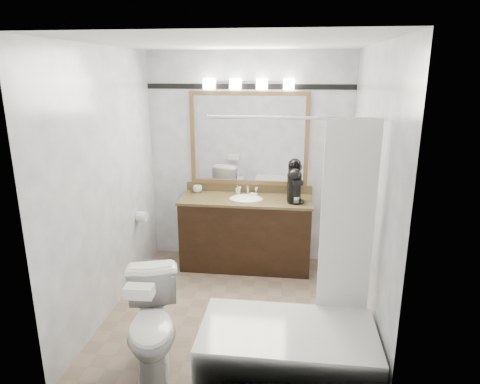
% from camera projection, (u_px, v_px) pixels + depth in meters
% --- Properties ---
extents(room, '(2.42, 2.62, 2.52)m').
position_uv_depth(room, '(234.00, 188.00, 3.87)').
color(room, gray).
rests_on(room, ground).
extents(vanity, '(1.53, 0.58, 0.97)m').
position_uv_depth(vanity, '(246.00, 231.00, 5.07)').
color(vanity, black).
rests_on(vanity, ground).
extents(mirror, '(1.40, 0.04, 1.10)m').
position_uv_depth(mirror, '(249.00, 139.00, 5.03)').
color(mirror, olive).
rests_on(mirror, room).
extents(vanity_light_bar, '(1.02, 0.14, 0.12)m').
position_uv_depth(vanity_light_bar, '(249.00, 84.00, 4.80)').
color(vanity_light_bar, silver).
rests_on(vanity_light_bar, room).
extents(accent_stripe, '(2.40, 0.01, 0.06)m').
position_uv_depth(accent_stripe, '(249.00, 87.00, 4.87)').
color(accent_stripe, black).
rests_on(accent_stripe, room).
extents(bathtub, '(1.30, 0.75, 1.96)m').
position_uv_depth(bathtub, '(290.00, 347.00, 3.22)').
color(bathtub, white).
rests_on(bathtub, ground).
extents(tp_roll, '(0.11, 0.12, 0.12)m').
position_uv_depth(tp_roll, '(142.00, 216.00, 4.80)').
color(tp_roll, white).
rests_on(tp_roll, room).
extents(toilet, '(0.62, 0.83, 0.75)m').
position_uv_depth(toilet, '(153.00, 325.00, 3.33)').
color(toilet, white).
rests_on(toilet, ground).
extents(tissue_box, '(0.21, 0.12, 0.08)m').
position_uv_depth(tissue_box, '(139.00, 291.00, 2.99)').
color(tissue_box, white).
rests_on(tissue_box, toilet).
extents(coffee_maker, '(0.20, 0.24, 0.37)m').
position_uv_depth(coffee_maker, '(295.00, 185.00, 4.80)').
color(coffee_maker, black).
rests_on(coffee_maker, vanity).
extents(cup_left, '(0.11, 0.11, 0.08)m').
position_uv_depth(cup_left, '(198.00, 189.00, 5.18)').
color(cup_left, white).
rests_on(cup_left, vanity).
extents(soap_bottle_a, '(0.06, 0.06, 0.10)m').
position_uv_depth(soap_bottle_a, '(238.00, 190.00, 5.12)').
color(soap_bottle_a, white).
rests_on(soap_bottle_a, vanity).
extents(soap_bar, '(0.10, 0.09, 0.03)m').
position_uv_depth(soap_bar, '(254.00, 195.00, 5.05)').
color(soap_bar, beige).
rests_on(soap_bar, vanity).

